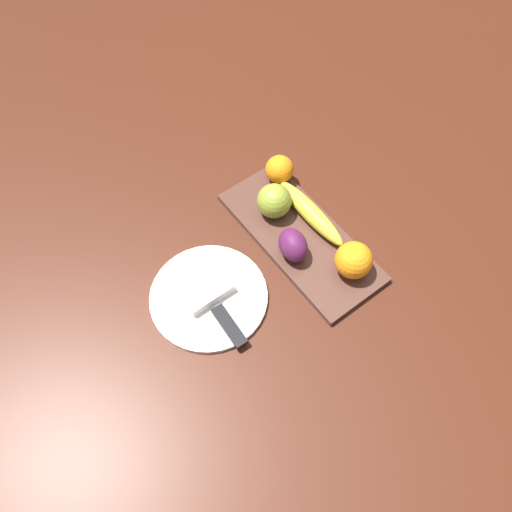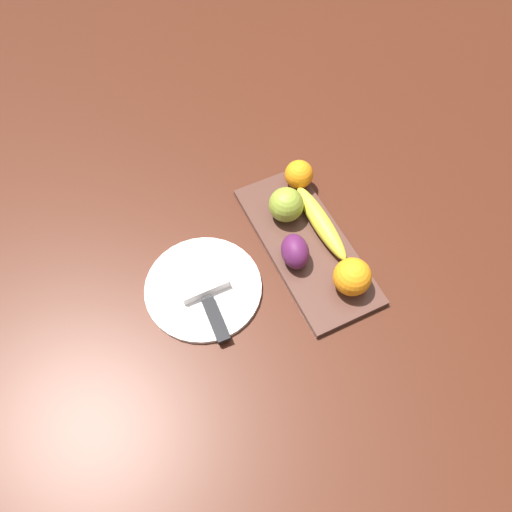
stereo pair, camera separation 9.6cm
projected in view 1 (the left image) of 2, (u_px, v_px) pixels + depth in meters
The scene contains 10 objects.
ground_plane at pixel (295, 223), 1.05m from camera, with size 2.40×2.40×0.00m, color #441E11.
fruit_tray at pixel (300, 237), 1.03m from camera, with size 0.37×0.16×0.01m, color #4F3028.
apple at pixel (274, 201), 1.02m from camera, with size 0.07×0.07×0.07m, color olive.
banana at pixel (311, 213), 1.03m from camera, with size 0.20×0.04×0.04m, color yellow.
orange_near_apple at pixel (280, 169), 1.07m from camera, with size 0.06×0.06×0.06m, color orange.
orange_near_banana at pixel (354, 260), 0.95m from camera, with size 0.07×0.07×0.07m, color orange.
grape_bunch at pixel (293, 245), 0.97m from camera, with size 0.07×0.05×0.06m, color #531A48.
dinner_plate at pixel (209, 297), 0.96m from camera, with size 0.23×0.23×0.01m, color white.
folded_napkin at pixel (200, 282), 0.96m from camera, with size 0.10×0.09×0.02m, color white.
knife at pixel (225, 320), 0.93m from camera, with size 0.18×0.03×0.01m.
Camera 1 is at (-0.43, 0.42, 0.87)m, focal length 35.32 mm.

